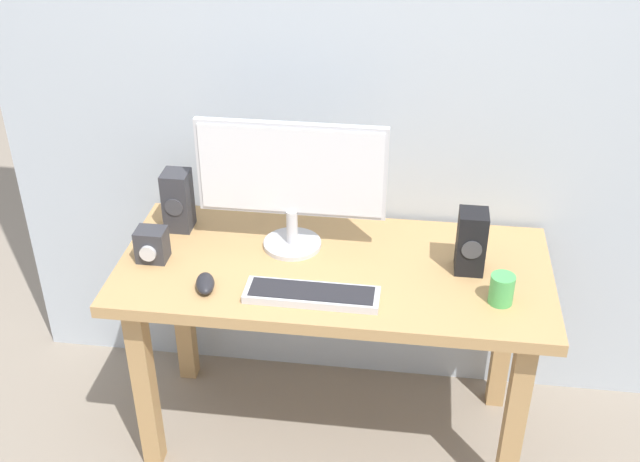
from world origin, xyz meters
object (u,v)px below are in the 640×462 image
monitor (291,178)px  speaker_left (178,200)px  coffee_mug (502,289)px  speaker_right (471,242)px  keyboard_primary (312,295)px  audio_controller (152,245)px  mouse (205,283)px  desk (334,291)px

monitor → speaker_left: size_ratio=2.87×
coffee_mug → speaker_right: bearing=118.6°
speaker_right → speaker_left: size_ratio=0.98×
speaker_right → speaker_left: 0.96m
keyboard_primary → coffee_mug: coffee_mug is taller
monitor → keyboard_primary: bearing=-70.2°
audio_controller → speaker_right: bearing=4.2°
mouse → speaker_right: bearing=-0.6°
audio_controller → coffee_mug: bearing=-4.7°
audio_controller → coffee_mug: (1.07, -0.09, -0.01)m
desk → keyboard_primary: 0.22m
speaker_right → coffee_mug: speaker_right is taller
keyboard_primary → audio_controller: size_ratio=3.71×
mouse → coffee_mug: bearing=-12.3°
monitor → audio_controller: bearing=-161.4°
desk → speaker_right: speaker_right is taller
desk → mouse: bearing=-154.2°
keyboard_primary → speaker_right: speaker_right is taller
monitor → keyboard_primary: size_ratio=1.49×
desk → audio_controller: 0.59m
desk → keyboard_primary: keyboard_primary is taller
monitor → keyboard_primary: 0.38m
speaker_right → speaker_left: speaker_left is taller
speaker_right → audio_controller: (-0.98, -0.07, -0.05)m
monitor → audio_controller: size_ratio=5.53×
desk → keyboard_primary: bearing=-103.5°
keyboard_primary → audio_controller: bearing=165.0°
mouse → speaker_left: speaker_left is taller
speaker_right → speaker_left: (-0.95, 0.13, 0.00)m
audio_controller → desk: bearing=4.3°
audio_controller → coffee_mug: 1.07m
audio_controller → speaker_left: bearing=81.6°
mouse → coffee_mug: size_ratio=1.14×
monitor → mouse: (-0.22, -0.28, -0.22)m
speaker_left → mouse: bearing=-62.6°
mouse → keyboard_primary: bearing=-16.6°
mouse → audio_controller: (-0.20, 0.13, 0.03)m
speaker_right → coffee_mug: size_ratio=2.21×
keyboard_primary → coffee_mug: 0.55m
monitor → mouse: 0.42m
mouse → coffee_mug: (0.87, 0.05, 0.03)m
desk → monitor: 0.39m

